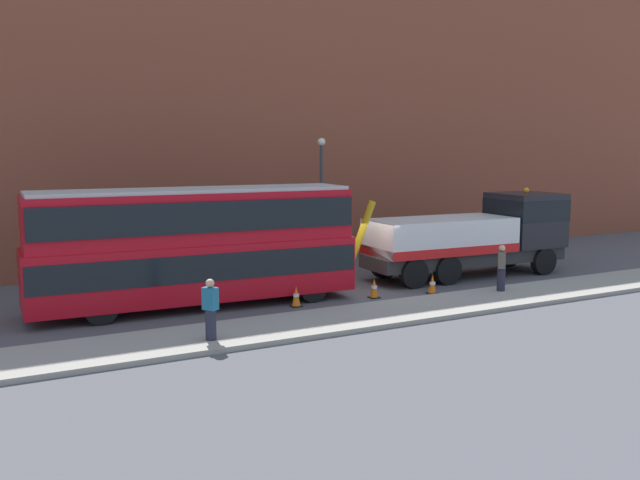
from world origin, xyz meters
name	(u,v)px	position (x,y,z in m)	size (l,w,h in m)	color
ground_plane	(355,288)	(0.00, 0.00, 0.00)	(120.00, 120.00, 0.00)	#4C4C51
near_kerb	(420,309)	(0.00, -4.20, 0.07)	(60.00, 2.80, 0.15)	gray
building_facade	(271,90)	(0.00, 7.60, 8.07)	(60.00, 1.50, 16.00)	brown
recovery_tow_truck	(475,235)	(5.86, -0.08, 1.76)	(10.19, 3.03, 3.67)	#2D2D2D
double_decker_bus	(195,242)	(-6.38, -0.06, 2.23)	(11.13, 3.04, 4.06)	#B70C19
pedestrian_onlooker	(211,310)	(-7.50, -4.70, 0.99)	(0.43, 0.48, 1.71)	#232333
pedestrian_bystander	(501,268)	(4.16, -3.53, 0.99)	(0.46, 0.47, 1.71)	#232333
traffic_cone_near_bus	(296,297)	(-3.36, -1.67, 0.34)	(0.36, 0.36, 0.72)	orange
traffic_cone_midway	(374,289)	(-0.26, -1.77, 0.34)	(0.36, 0.36, 0.72)	orange
traffic_cone_near_truck	(432,285)	(2.04, -2.19, 0.34)	(0.36, 0.36, 0.72)	orange
street_lamp	(321,190)	(1.47, 5.41, 3.47)	(0.36, 0.36, 5.83)	#38383D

